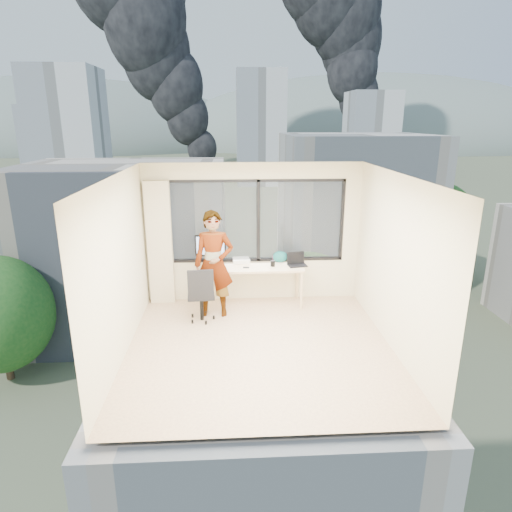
{
  "coord_description": "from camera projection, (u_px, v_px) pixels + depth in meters",
  "views": [
    {
      "loc": [
        -0.4,
        -6.04,
        3.32
      ],
      "look_at": [
        0.0,
        1.0,
        1.15
      ],
      "focal_mm": 31.09,
      "sensor_mm": 36.0,
      "label": 1
    }
  ],
  "objects": [
    {
      "name": "hill_b",
      "position": [
        368.0,
        145.0,
        321.68
      ],
      "size": [
        300.0,
        220.0,
        96.0
      ],
      "primitive_type": "ellipsoid",
      "color": "slate",
      "rests_on": "exterior_ground"
    },
    {
      "name": "ceiling",
      "position": [
        260.0,
        175.0,
        6.0
      ],
      "size": [
        4.0,
        4.0,
        0.01
      ],
      "primitive_type": "cube",
      "color": "white",
      "rests_on": "ground"
    },
    {
      "name": "tree_a",
      "position": [
        1.0,
        327.0,
        29.83
      ],
      "size": [
        7.0,
        7.0,
        8.0
      ],
      "primitive_type": null,
      "color": "#1A501C",
      "rests_on": "exterior_ground"
    },
    {
      "name": "person",
      "position": [
        214.0,
        264.0,
        7.65
      ],
      "size": [
        0.7,
        0.48,
        1.87
      ],
      "primitive_type": "imported",
      "rotation": [
        0.0,
        0.0,
        -0.05
      ],
      "color": "#2D2D33",
      "rests_on": "floor"
    },
    {
      "name": "far_tower_c",
      "position": [
        370.0,
        134.0,
        143.1
      ],
      "size": [
        15.0,
        15.0,
        26.0
      ],
      "primitive_type": "cube",
      "color": "silver",
      "rests_on": "exterior_ground"
    },
    {
      "name": "laptop",
      "position": [
        297.0,
        260.0,
        8.12
      ],
      "size": [
        0.39,
        0.4,
        0.22
      ],
      "primitive_type": null,
      "rotation": [
        0.0,
        0.0,
        0.16
      ],
      "color": "black",
      "rests_on": "desk"
    },
    {
      "name": "exterior_ground",
      "position": [
        232.0,
        184.0,
        125.39
      ],
      "size": [
        400.0,
        400.0,
        0.04
      ],
      "primitive_type": "cube",
      "color": "#515B3D",
      "rests_on": "ground"
    },
    {
      "name": "far_tower_a",
      "position": [
        69.0,
        136.0,
        95.51
      ],
      "size": [
        14.0,
        14.0,
        28.0
      ],
      "primitive_type": "cube",
      "color": "silver",
      "rests_on": "exterior_ground"
    },
    {
      "name": "wall_right",
      "position": [
        396.0,
        264.0,
        6.49
      ],
      "size": [
        0.01,
        4.0,
        2.6
      ],
      "primitive_type": "cube",
      "color": "beige",
      "rests_on": "ground"
    },
    {
      "name": "smoke_plume_a",
      "position": [
        197.0,
        0.0,
        137.88
      ],
      "size": [
        40.0,
        24.0,
        90.0
      ],
      "primitive_type": null,
      "color": "black",
      "rests_on": "exterior_ground"
    },
    {
      "name": "wall_left",
      "position": [
        119.0,
        269.0,
        6.27
      ],
      "size": [
        0.01,
        4.0,
        2.6
      ],
      "primitive_type": "cube",
      "color": "beige",
      "rests_on": "ground"
    },
    {
      "name": "desk",
      "position": [
        254.0,
        285.0,
        8.24
      ],
      "size": [
        1.8,
        0.6,
        0.75
      ],
      "primitive_type": "cube",
      "color": "beige",
      "rests_on": "floor"
    },
    {
      "name": "monitor",
      "position": [
        211.0,
        250.0,
        8.11
      ],
      "size": [
        0.59,
        0.22,
        0.58
      ],
      "primitive_type": null,
      "rotation": [
        0.0,
        0.0,
        -0.17
      ],
      "color": "black",
      "rests_on": "desk"
    },
    {
      "name": "near_bldg_a",
      "position": [
        129.0,
        249.0,
        36.96
      ],
      "size": [
        16.0,
        12.0,
        14.0
      ],
      "primitive_type": "cube",
      "color": "#F0DEC9",
      "rests_on": "exterior_ground"
    },
    {
      "name": "tree_c",
      "position": [
        435.0,
        237.0,
        48.78
      ],
      "size": [
        8.4,
        8.4,
        10.0
      ],
      "primitive_type": null,
      "color": "#1A501C",
      "rests_on": "exterior_ground"
    },
    {
      "name": "wall_front",
      "position": [
        273.0,
        329.0,
        4.47
      ],
      "size": [
        4.0,
        0.01,
        2.6
      ],
      "primitive_type": "cube",
      "color": "beige",
      "rests_on": "ground"
    },
    {
      "name": "curtain",
      "position": [
        160.0,
        244.0,
        8.13
      ],
      "size": [
        0.45,
        0.14,
        2.3
      ],
      "primitive_type": "cube",
      "color": "beige",
      "rests_on": "floor"
    },
    {
      "name": "cellphone",
      "position": [
        246.0,
        267.0,
        8.04
      ],
      "size": [
        0.11,
        0.06,
        0.01
      ],
      "primitive_type": "cube",
      "rotation": [
        0.0,
        0.0,
        -0.05
      ],
      "color": "black",
      "rests_on": "desk"
    },
    {
      "name": "far_tower_b",
      "position": [
        260.0,
        129.0,
        121.41
      ],
      "size": [
        13.0,
        13.0,
        30.0
      ],
      "primitive_type": "cube",
      "color": "silver",
      "rests_on": "exterior_ground"
    },
    {
      "name": "game_console",
      "position": [
        241.0,
        260.0,
        8.35
      ],
      "size": [
        0.33,
        0.29,
        0.08
      ],
      "primitive_type": "cube",
      "rotation": [
        0.0,
        0.0,
        0.08
      ],
      "color": "white",
      "rests_on": "desk"
    },
    {
      "name": "hill_a",
      "position": [
        59.0,
        146.0,
        309.69
      ],
      "size": [
        288.0,
        216.0,
        90.0
      ],
      "primitive_type": "ellipsoid",
      "color": "slate",
      "rests_on": "exterior_ground"
    },
    {
      "name": "floor",
      "position": [
        260.0,
        347.0,
        6.76
      ],
      "size": [
        4.0,
        4.0,
        0.01
      ],
      "primitive_type": "cube",
      "color": "#D7B98C",
      "rests_on": "ground"
    },
    {
      "name": "tree_b",
      "position": [
        306.0,
        340.0,
        26.95
      ],
      "size": [
        7.6,
        7.6,
        9.0
      ],
      "primitive_type": null,
      "color": "#1A501C",
      "rests_on": "exterior_ground"
    },
    {
      "name": "handbag",
      "position": [
        280.0,
        257.0,
        8.33
      ],
      "size": [
        0.31,
        0.21,
        0.22
      ],
      "primitive_type": "ellipsoid",
      "rotation": [
        0.0,
        0.0,
        0.26
      ],
      "color": "#0C454B",
      "rests_on": "desk"
    },
    {
      "name": "window_wall",
      "position": [
        256.0,
        221.0,
        8.23
      ],
      "size": [
        3.3,
        0.16,
        1.55
      ],
      "primitive_type": null,
      "color": "black",
      "rests_on": "ground"
    },
    {
      "name": "chair",
      "position": [
        201.0,
        293.0,
        7.54
      ],
      "size": [
        0.55,
        0.55,
        1.0
      ],
      "primitive_type": null,
      "rotation": [
        0.0,
        0.0,
        0.07
      ],
      "color": "black",
      "rests_on": "floor"
    },
    {
      "name": "far_tower_d",
      "position": [
        51.0,
        140.0,
        147.51
      ],
      "size": [
        16.0,
        14.0,
        22.0
      ],
      "primitive_type": "cube",
      "color": "silver",
      "rests_on": "exterior_ground"
    },
    {
      "name": "near_bldg_b",
      "position": [
        352.0,
        215.0,
        45.44
      ],
      "size": [
        14.0,
        13.0,
        16.0
      ],
      "primitive_type": "cube",
      "color": "silver",
      "rests_on": "exterior_ground"
    },
    {
      "name": "pen_cup",
      "position": [
        273.0,
        263.0,
        8.11
      ],
      "size": [
        0.11,
        0.11,
        0.11
      ],
      "primitive_type": "cylinder",
      "rotation": [
        0.0,
        0.0,
        0.37
      ],
      "color": "black",
      "rests_on": "desk"
    },
    {
      "name": "smoke_plume_b",
      "position": [
        378.0,
        53.0,
        164.04
      ],
      "size": [
        30.0,
        18.0,
        70.0
      ],
      "primitive_type": null,
      "color": "black",
      "rests_on": "exterior_ground"
    }
  ]
}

